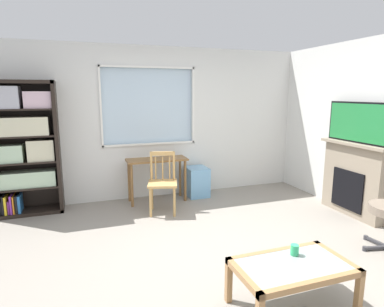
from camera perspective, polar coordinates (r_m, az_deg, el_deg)
ground at (r=3.66m, az=3.42°, el=-18.21°), size 6.06×5.77×0.02m
wall_back_with_window at (r=5.52m, az=-5.79°, el=4.97°), size 5.06×0.15×2.51m
bookshelf at (r=5.21m, az=-27.49°, el=1.52°), size 0.90×0.38×1.94m
desk_under_window at (r=5.25m, az=-6.24°, el=-2.31°), size 0.97×0.38×0.71m
wooden_chair at (r=4.79m, az=-5.23°, el=-5.05°), size 0.51×0.50×0.90m
plastic_drawer_unit at (r=5.58m, az=0.87°, el=-5.00°), size 0.35×0.40×0.50m
fireplace at (r=5.22m, az=26.67°, el=-4.02°), size 0.26×1.10×1.07m
tv at (r=5.07m, az=27.30°, el=4.91°), size 0.06×1.01×0.57m
coffee_table at (r=2.90m, az=17.40°, el=-19.19°), size 0.95×0.55×0.40m
sippy_cup at (r=2.99m, az=17.73°, el=-15.95°), size 0.07×0.07×0.09m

